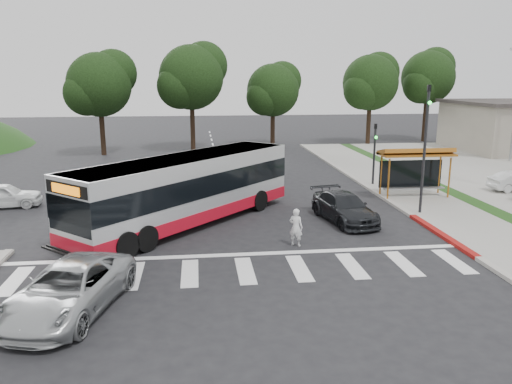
{
  "coord_description": "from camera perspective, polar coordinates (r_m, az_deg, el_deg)",
  "views": [
    {
      "loc": [
        -1.62,
        -21.92,
        6.86
      ],
      "look_at": [
        1.07,
        0.69,
        1.6
      ],
      "focal_mm": 35.0,
      "sensor_mm": 36.0,
      "label": 1
    }
  ],
  "objects": [
    {
      "name": "pedestrian",
      "position": [
        20.73,
        4.59,
        -4.04
      ],
      "size": [
        0.7,
        0.64,
        1.6
      ],
      "primitive_type": "imported",
      "rotation": [
        0.0,
        0.0,
        2.57
      ],
      "color": "silver",
      "rests_on": "ground"
    },
    {
      "name": "tree_north_c",
      "position": [
        46.73,
        -17.38,
        11.74
      ],
      "size": [
        6.16,
        5.74,
        9.3
      ],
      "color": "black",
      "rests_on": "ground"
    },
    {
      "name": "crosswalk_ladder",
      "position": [
        18.33,
        -1.23,
        -8.96
      ],
      "size": [
        18.0,
        2.6,
        0.01
      ],
      "primitive_type": "cube",
      "color": "silver",
      "rests_on": "ground"
    },
    {
      "name": "traffic_signal_ne_tall",
      "position": [
        26.13,
        18.8,
        5.76
      ],
      "size": [
        0.18,
        0.37,
        6.5
      ],
      "color": "black",
      "rests_on": "ground"
    },
    {
      "name": "silver_suv_south",
      "position": [
        16.06,
        -20.61,
        -10.34
      ],
      "size": [
        3.69,
        5.68,
        1.45
      ],
      "primitive_type": "imported",
      "rotation": [
        0.0,
        0.0,
        -0.26
      ],
      "color": "#ACB0B2",
      "rests_on": "ground"
    },
    {
      "name": "tree_north_b",
      "position": [
        50.58,
        2.02,
        11.65
      ],
      "size": [
        5.72,
        5.33,
        8.43
      ],
      "color": "black",
      "rests_on": "ground"
    },
    {
      "name": "transit_bus",
      "position": [
        23.68,
        -7.87,
        0.11
      ],
      "size": [
        10.56,
        11.08,
        3.25
      ],
      "primitive_type": null,
      "rotation": [
        0.0,
        0.0,
        -0.75
      ],
      "color": "silver",
      "rests_on": "ground"
    },
    {
      "name": "tree_ne_b",
      "position": [
        57.55,
        19.1,
        12.38
      ],
      "size": [
        6.16,
        5.74,
        10.02
      ],
      "color": "black",
      "rests_on": "ground"
    },
    {
      "name": "curb_east",
      "position": [
        32.47,
        12.48,
        0.63
      ],
      "size": [
        0.3,
        40.0,
        0.15
      ],
      "primitive_type": "cube",
      "color": "#9E9991",
      "rests_on": "ground"
    },
    {
      "name": "west_car_white",
      "position": [
        29.99,
        -26.96,
        -0.35
      ],
      "size": [
        4.09,
        2.07,
        1.33
      ],
      "primitive_type": "imported",
      "rotation": [
        0.0,
        0.0,
        1.7
      ],
      "color": "silver",
      "rests_on": "ground"
    },
    {
      "name": "dark_sedan",
      "position": [
        24.58,
        10.03,
        -1.76
      ],
      "size": [
        2.72,
        4.96,
        1.36
      ],
      "primitive_type": "imported",
      "rotation": [
        0.0,
        0.0,
        0.18
      ],
      "color": "black",
      "rests_on": "ground"
    },
    {
      "name": "bus_shelter",
      "position": [
        30.08,
        17.74,
        3.77
      ],
      "size": [
        4.2,
        1.6,
        2.86
      ],
      "color": "#A15D1A",
      "rests_on": "sidewalk_east"
    },
    {
      "name": "tree_north_a",
      "position": [
        47.99,
        -7.32,
        12.98
      ],
      "size": [
        6.6,
        6.15,
        10.17
      ],
      "color": "black",
      "rests_on": "ground"
    },
    {
      "name": "tree_ne_a",
      "position": [
        53.03,
        13.02,
        12.18
      ],
      "size": [
        6.16,
        5.74,
        9.3
      ],
      "color": "black",
      "rests_on": "parking_lot"
    },
    {
      "name": "curb_east_red",
      "position": [
        23.57,
        20.41,
        -4.57
      ],
      "size": [
        0.32,
        6.0,
        0.15
      ],
      "primitive_type": "cube",
      "color": "maroon",
      "rests_on": "ground"
    },
    {
      "name": "traffic_signal_ne_short",
      "position": [
        32.71,
        13.4,
        4.96
      ],
      "size": [
        0.18,
        0.37,
        4.0
      ],
      "color": "black",
      "rests_on": "ground"
    },
    {
      "name": "ground",
      "position": [
        23.03,
        -2.44,
        -4.34
      ],
      "size": [
        140.0,
        140.0,
        0.0
      ],
      "primitive_type": "plane",
      "color": "black",
      "rests_on": "ground"
    },
    {
      "name": "sidewalk_east",
      "position": [
        33.18,
        15.74,
        0.69
      ],
      "size": [
        4.0,
        40.0,
        0.12
      ],
      "primitive_type": "cube",
      "color": "gray",
      "rests_on": "ground"
    }
  ]
}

